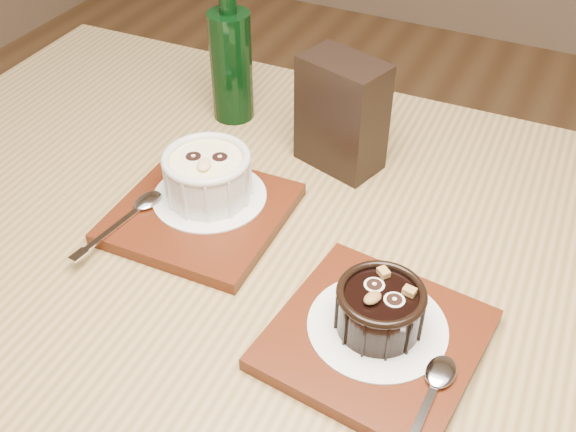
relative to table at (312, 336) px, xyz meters
name	(u,v)px	position (x,y,z in m)	size (l,w,h in m)	color
table	(312,336)	(0.00, 0.00, 0.00)	(1.22, 0.83, 0.75)	olive
tray_left	(201,214)	(-0.15, 0.03, 0.10)	(0.18, 0.18, 0.01)	#54200E
doily_left	(210,196)	(-0.16, 0.05, 0.11)	(0.13, 0.13, 0.00)	white
ramekin_white	(208,174)	(-0.16, 0.05, 0.14)	(0.10, 0.10, 0.06)	silver
spoon_left	(126,217)	(-0.22, -0.02, 0.11)	(0.03, 0.13, 0.01)	silver
tray_right	(375,339)	(0.09, -0.05, 0.10)	(0.18, 0.18, 0.01)	#54200E
doily_right	(377,326)	(0.08, -0.04, 0.11)	(0.13, 0.13, 0.00)	white
ramekin_dark	(380,307)	(0.08, -0.04, 0.13)	(0.08, 0.08, 0.05)	black
spoon_right	(427,402)	(0.15, -0.11, 0.11)	(0.03, 0.13, 0.01)	silver
condiment_stand	(342,114)	(-0.06, 0.20, 0.16)	(0.10, 0.06, 0.14)	black
green_bottle	(231,62)	(-0.23, 0.24, 0.17)	(0.06, 0.06, 0.21)	black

